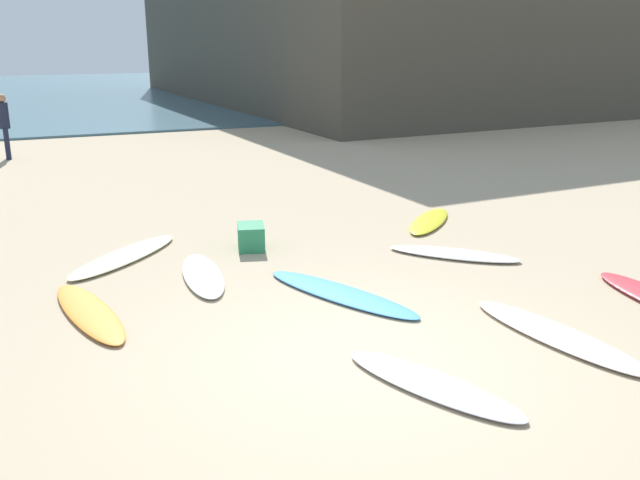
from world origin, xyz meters
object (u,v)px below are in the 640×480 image
Objects in this scene: surfboard_7 at (203,275)px; surfboard_8 at (557,335)px; surfboard_0 at (454,254)px; surfboard_2 at (340,293)px; surfboard_4 at (432,384)px; beach_cooler at (251,237)px; surfboard_6 at (125,256)px; beachgoer_mid at (4,123)px; surfboard_3 at (429,221)px; surfboard_1 at (89,312)px.

surfboard_7 is 4.83m from surfboard_8.
surfboard_0 is 2.50m from surfboard_2.
surfboard_4 is 5.09m from beach_cooler.
surfboard_6 is at bearing 88.84° from surfboard_4.
beachgoer_mid reaches higher than surfboard_6.
surfboard_6 is at bearing 44.23° from surfboard_3.
beachgoer_mid is (-1.62, 10.48, 0.96)m from surfboard_6.
beachgoer_mid reaches higher than surfboard_7.
surfboard_0 is 1.04× the size of surfboard_7.
surfboard_7 is (-1.50, 1.43, 0.01)m from surfboard_2.
beach_cooler reaches higher than surfboard_8.
beach_cooler is at bearing 48.39° from surfboard_3.
surfboard_6 is at bearing 130.18° from surfboard_7.
beach_cooler is at bearing -76.00° from surfboard_0.
surfboard_6 reaches higher than surfboard_1.
surfboard_2 is at bearing -2.93° from surfboard_6.
beach_cooler is at bearing 76.52° from surfboard_2.
surfboard_6 reaches higher than surfboard_8.
surfboard_4 is (-2.59, -3.43, -0.00)m from surfboard_0.
surfboard_0 is 5.13m from surfboard_6.
surfboard_6 is at bearing 7.88° from beachgoer_mid.
beach_cooler reaches higher than surfboard_0.
surfboard_3 is at bearing 45.12° from surfboard_6.
surfboard_4 is at bearing 7.59° from surfboard_0.
surfboard_2 is 2.07m from surfboard_7.
surfboard_2 is 1.04× the size of surfboard_6.
surfboard_3 is 12.77m from beachgoer_mid.
surfboard_6 is 1.01× the size of surfboard_8.
surfboard_6 reaches higher than surfboard_2.
surfboard_1 is at bearing -43.56° from surfboard_0.
surfboard_0 is at bearing -2.26° from surfboard_7.
surfboard_0 is at bearing 26.21° from beachgoer_mid.
surfboard_8 is at bearing -75.60° from surfboard_2.
surfboard_4 is 1.03× the size of surfboard_7.
surfboard_3 reaches higher than surfboard_8.
surfboard_1 is 1.17× the size of surfboard_7.
beach_cooler reaches higher than surfboard_6.
surfboard_8 is 16.49m from beachgoer_mid.
surfboard_4 reaches higher than surfboard_2.
surfboard_6 is at bearing 171.46° from beach_cooler.
surfboard_1 is at bearing 141.41° from surfboard_8.
surfboard_4 is at bearing 12.46° from beachgoer_mid.
surfboard_0 is 4.30m from surfboard_4.
beachgoer_mid is at bearing 83.54° from surfboard_2.
surfboard_2 is 4.06m from surfboard_3.
surfboard_6 is 1.36× the size of beachgoer_mid.
surfboard_1 is 3.98× the size of beach_cooler.
surfboard_2 is 2.77m from surfboard_8.
surfboard_1 reaches higher than surfboard_4.
beach_cooler is (-0.19, 5.08, 0.16)m from surfboard_4.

